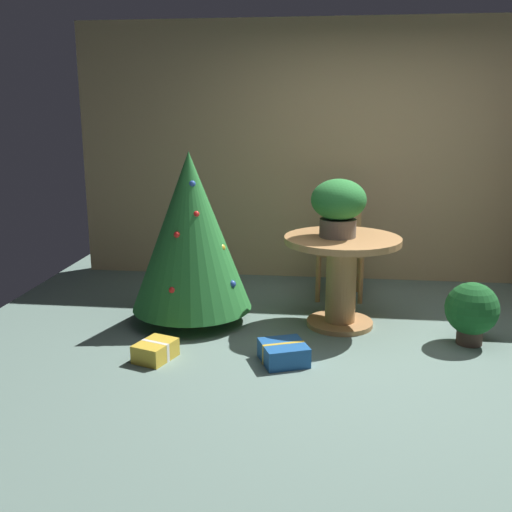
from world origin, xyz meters
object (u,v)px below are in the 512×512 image
object	(u,v)px
gift_box_blue	(284,353)
wooden_chair_far	(340,239)
potted_plant	(472,310)
round_dining_table	(342,268)
flower_vase	(339,204)
gift_box_gold	(155,351)
holiday_tree	(191,232)

from	to	relation	value
gift_box_blue	wooden_chair_far	bearing A→B (deg)	76.26
gift_box_blue	potted_plant	xyz separation A→B (m)	(1.37, 0.51, 0.20)
round_dining_table	potted_plant	world-z (taller)	round_dining_table
flower_vase	round_dining_table	bearing A→B (deg)	-1.48
flower_vase	gift_box_blue	size ratio (longest dim) A/B	1.15
gift_box_gold	potted_plant	size ratio (longest dim) A/B	0.72
wooden_chair_far	potted_plant	xyz separation A→B (m)	(0.97, -1.14, -0.27)
flower_vase	wooden_chair_far	world-z (taller)	flower_vase
holiday_tree	gift_box_blue	distance (m)	1.32
gift_box_blue	holiday_tree	bearing A→B (deg)	137.17
holiday_tree	potted_plant	world-z (taller)	holiday_tree
gift_box_gold	gift_box_blue	world-z (taller)	gift_box_blue
gift_box_gold	flower_vase	bearing A→B (deg)	33.95
round_dining_table	flower_vase	xyz separation A→B (m)	(-0.04, 0.00, 0.52)
round_dining_table	wooden_chair_far	distance (m)	0.86
gift_box_gold	potted_plant	distance (m)	2.36
potted_plant	gift_box_gold	bearing A→B (deg)	-165.96
wooden_chair_far	potted_plant	size ratio (longest dim) A/B	2.04
round_dining_table	gift_box_blue	size ratio (longest dim) A/B	2.32
flower_vase	gift_box_blue	xyz separation A→B (m)	(-0.36, -0.80, -0.94)
wooden_chair_far	holiday_tree	distance (m)	1.53
wooden_chair_far	gift_box_gold	xyz separation A→B (m)	(-1.31, -1.71, -0.47)
round_dining_table	gift_box_blue	distance (m)	0.98
flower_vase	potted_plant	world-z (taller)	flower_vase
flower_vase	holiday_tree	distance (m)	1.21
flower_vase	gift_box_gold	xyz separation A→B (m)	(-1.27, -0.86, -0.94)
holiday_tree	potted_plant	size ratio (longest dim) A/B	2.95
potted_plant	wooden_chair_far	bearing A→B (deg)	130.31
gift_box_gold	potted_plant	xyz separation A→B (m)	(2.28, 0.57, 0.20)
flower_vase	gift_box_gold	distance (m)	1.80
holiday_tree	potted_plant	bearing A→B (deg)	-6.59
potted_plant	flower_vase	bearing A→B (deg)	164.25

